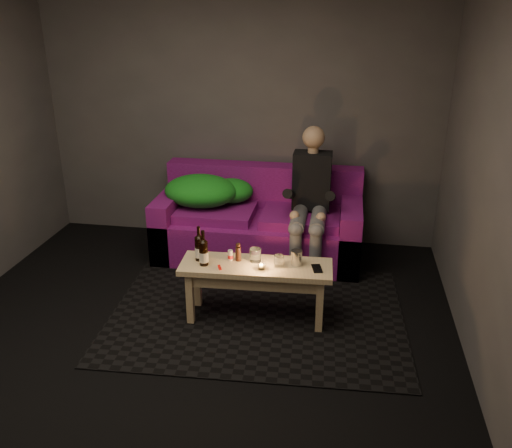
{
  "coord_description": "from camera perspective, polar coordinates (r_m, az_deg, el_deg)",
  "views": [
    {
      "loc": [
        1.06,
        -3.04,
        2.36
      ],
      "look_at": [
        0.32,
        1.35,
        0.51
      ],
      "focal_mm": 38.0,
      "sensor_mm": 36.0,
      "label": 1
    }
  ],
  "objects": [
    {
      "name": "salt_shaker",
      "position": [
        4.23,
        -2.71,
        -3.3
      ],
      "size": [
        0.04,
        0.04,
        0.08
      ],
      "primitive_type": "cylinder",
      "rotation": [
        0.0,
        0.0,
        0.09
      ],
      "color": "silver",
      "rests_on": "coffee_table"
    },
    {
      "name": "person",
      "position": [
        5.0,
        5.72,
        2.76
      ],
      "size": [
        0.35,
        0.81,
        1.31
      ],
      "color": "black",
      "rests_on": "sofa"
    },
    {
      "name": "rug",
      "position": [
        4.44,
        0.1,
        -9.45
      ],
      "size": [
        2.42,
        1.81,
        0.01
      ],
      "primitive_type": "cube",
      "rotation": [
        0.0,
        0.0,
        0.05
      ],
      "color": "black",
      "rests_on": "floor"
    },
    {
      "name": "pepper_mill",
      "position": [
        4.21,
        -1.89,
        -3.16
      ],
      "size": [
        0.05,
        0.05,
        0.12
      ],
      "primitive_type": "cylinder",
      "rotation": [
        0.0,
        0.0,
        -0.19
      ],
      "color": "black",
      "rests_on": "coffee_table"
    },
    {
      "name": "red_lighter",
      "position": [
        4.12,
        -3.86,
        -4.58
      ],
      "size": [
        0.05,
        0.07,
        0.01
      ],
      "primitive_type": "cube",
      "rotation": [
        0.0,
        0.0,
        0.41
      ],
      "color": "red",
      "rests_on": "coffee_table"
    },
    {
      "name": "tumbler_front",
      "position": [
        4.12,
        2.42,
        -3.91
      ],
      "size": [
        0.09,
        0.09,
        0.09
      ],
      "primitive_type": "cylinder",
      "rotation": [
        0.0,
        0.0,
        0.27
      ],
      "color": "white",
      "rests_on": "coffee_table"
    },
    {
      "name": "steel_cup",
      "position": [
        4.15,
        4.28,
        -3.56
      ],
      "size": [
        0.09,
        0.09,
        0.12
      ],
      "primitive_type": "cylinder",
      "rotation": [
        0.0,
        0.0,
        -0.01
      ],
      "color": "#AFB1B6",
      "rests_on": "coffee_table"
    },
    {
      "name": "floor",
      "position": [
        3.99,
        -7.98,
        -13.94
      ],
      "size": [
        4.5,
        4.5,
        0.0
      ],
      "primitive_type": "plane",
      "color": "black",
      "rests_on": "ground"
    },
    {
      "name": "smartphone",
      "position": [
        4.13,
        6.43,
        -4.68
      ],
      "size": [
        0.1,
        0.15,
        0.01
      ],
      "primitive_type": "cube",
      "rotation": [
        0.0,
        0.0,
        0.23
      ],
      "color": "black",
      "rests_on": "coffee_table"
    },
    {
      "name": "room",
      "position": [
        3.74,
        -7.21,
        11.32
      ],
      "size": [
        4.5,
        4.5,
        4.5
      ],
      "color": "silver",
      "rests_on": "ground"
    },
    {
      "name": "beer_bottle_b",
      "position": [
        4.14,
        -5.54,
        -2.99
      ],
      "size": [
        0.07,
        0.07,
        0.28
      ],
      "color": "black",
      "rests_on": "coffee_table"
    },
    {
      "name": "sofa",
      "position": [
        5.33,
        0.38,
        -0.12
      ],
      "size": [
        1.96,
        0.88,
        0.84
      ],
      "color": "#690E58",
      "rests_on": "floor"
    },
    {
      "name": "tumbler_back",
      "position": [
        4.2,
        -0.07,
        -3.28
      ],
      "size": [
        0.1,
        0.1,
        0.1
      ],
      "primitive_type": "cylinder",
      "rotation": [
        0.0,
        0.0,
        0.11
      ],
      "color": "white",
      "rests_on": "coffee_table"
    },
    {
      "name": "tealight",
      "position": [
        4.09,
        0.56,
        -4.48
      ],
      "size": [
        0.06,
        0.06,
        0.04
      ],
      "color": "white",
      "rests_on": "coffee_table"
    },
    {
      "name": "beer_bottle_a",
      "position": [
        4.22,
        -5.99,
        -2.5
      ],
      "size": [
        0.07,
        0.07,
        0.28
      ],
      "color": "black",
      "rests_on": "coffee_table"
    },
    {
      "name": "coffee_table",
      "position": [
        4.21,
        -0.0,
        -5.32
      ],
      "size": [
        1.18,
        0.43,
        0.48
      ],
      "rotation": [
        0.0,
        0.0,
        0.05
      ],
      "color": "tan",
      "rests_on": "rug"
    },
    {
      "name": "green_blanket",
      "position": [
        5.31,
        -5.26,
        3.49
      ],
      "size": [
        0.86,
        0.59,
        0.29
      ],
      "color": "#1A9224",
      "rests_on": "sofa"
    }
  ]
}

